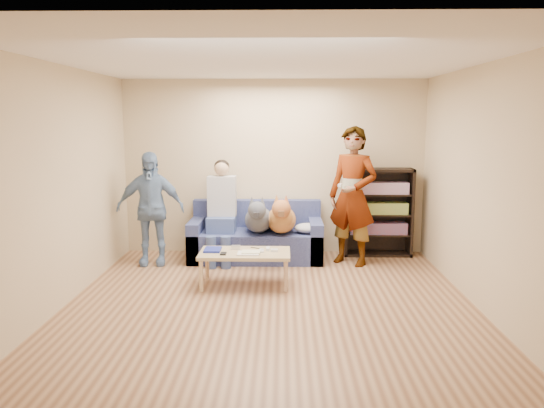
{
  "coord_description": "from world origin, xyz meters",
  "views": [
    {
      "loc": [
        0.14,
        -5.45,
        2.03
      ],
      "look_at": [
        0.0,
        1.2,
        0.95
      ],
      "focal_mm": 35.0,
      "sensor_mm": 36.0,
      "label": 1
    }
  ],
  "objects_px": {
    "dog_tan": "(281,218)",
    "camera_silver": "(236,247)",
    "person_standing_right": "(353,196)",
    "person_standing_left": "(150,209)",
    "notebook_blue": "(213,250)",
    "coffee_table": "(245,255)",
    "sofa": "(256,239)",
    "dog_gray": "(258,218)",
    "person_seated": "(221,207)",
    "bookshelf": "(378,210)"
  },
  "relations": [
    {
      "from": "person_standing_left",
      "to": "sofa",
      "type": "xyz_separation_m",
      "value": [
        1.45,
        0.34,
        -0.51
      ]
    },
    {
      "from": "notebook_blue",
      "to": "coffee_table",
      "type": "relative_size",
      "value": 0.24
    },
    {
      "from": "camera_silver",
      "to": "coffee_table",
      "type": "height_order",
      "value": "camera_silver"
    },
    {
      "from": "person_standing_right",
      "to": "dog_gray",
      "type": "xyz_separation_m",
      "value": [
        -1.31,
        0.07,
        -0.33
      ]
    },
    {
      "from": "notebook_blue",
      "to": "camera_silver",
      "type": "bearing_deg",
      "value": 14.04
    },
    {
      "from": "person_standing_right",
      "to": "bookshelf",
      "type": "height_order",
      "value": "person_standing_right"
    },
    {
      "from": "camera_silver",
      "to": "bookshelf",
      "type": "distance_m",
      "value": 2.44
    },
    {
      "from": "notebook_blue",
      "to": "coffee_table",
      "type": "bearing_deg",
      "value": -7.13
    },
    {
      "from": "sofa",
      "to": "coffee_table",
      "type": "distance_m",
      "value": 1.28
    },
    {
      "from": "notebook_blue",
      "to": "sofa",
      "type": "distance_m",
      "value": 1.32
    },
    {
      "from": "sofa",
      "to": "dog_gray",
      "type": "xyz_separation_m",
      "value": [
        0.04,
        -0.2,
        0.35
      ]
    },
    {
      "from": "person_seated",
      "to": "bookshelf",
      "type": "bearing_deg",
      "value": 8.95
    },
    {
      "from": "sofa",
      "to": "dog_tan",
      "type": "height_order",
      "value": "dog_tan"
    },
    {
      "from": "dog_gray",
      "to": "dog_tan",
      "type": "height_order",
      "value": "dog_tan"
    },
    {
      "from": "sofa",
      "to": "coffee_table",
      "type": "bearing_deg",
      "value": -93.32
    },
    {
      "from": "coffee_table",
      "to": "camera_silver",
      "type": "bearing_deg",
      "value": 135.0
    },
    {
      "from": "person_standing_right",
      "to": "person_standing_left",
      "type": "bearing_deg",
      "value": -144.57
    },
    {
      "from": "camera_silver",
      "to": "sofa",
      "type": "relative_size",
      "value": 0.06
    },
    {
      "from": "camera_silver",
      "to": "person_seated",
      "type": "height_order",
      "value": "person_seated"
    },
    {
      "from": "notebook_blue",
      "to": "dog_tan",
      "type": "height_order",
      "value": "dog_tan"
    },
    {
      "from": "notebook_blue",
      "to": "camera_silver",
      "type": "relative_size",
      "value": 2.36
    },
    {
      "from": "dog_tan",
      "to": "bookshelf",
      "type": "xyz_separation_m",
      "value": [
        1.43,
        0.45,
        0.04
      ]
    },
    {
      "from": "person_standing_left",
      "to": "camera_silver",
      "type": "distance_m",
      "value": 1.54
    },
    {
      "from": "person_standing_left",
      "to": "notebook_blue",
      "type": "xyz_separation_m",
      "value": [
        0.98,
        -0.88,
        -0.36
      ]
    },
    {
      "from": "person_standing_right",
      "to": "sofa",
      "type": "height_order",
      "value": "person_standing_right"
    },
    {
      "from": "camera_silver",
      "to": "dog_gray",
      "type": "relative_size",
      "value": 0.09
    },
    {
      "from": "dog_tan",
      "to": "camera_silver",
      "type": "bearing_deg",
      "value": -121.0
    },
    {
      "from": "person_standing_left",
      "to": "coffee_table",
      "type": "distance_m",
      "value": 1.71
    },
    {
      "from": "camera_silver",
      "to": "bookshelf",
      "type": "xyz_separation_m",
      "value": [
        1.99,
        1.39,
        0.23
      ]
    },
    {
      "from": "person_standing_right",
      "to": "dog_tan",
      "type": "relative_size",
      "value": 1.65
    },
    {
      "from": "sofa",
      "to": "coffee_table",
      "type": "relative_size",
      "value": 1.73
    },
    {
      "from": "notebook_blue",
      "to": "dog_tan",
      "type": "relative_size",
      "value": 0.22
    },
    {
      "from": "person_seated",
      "to": "coffee_table",
      "type": "height_order",
      "value": "person_seated"
    },
    {
      "from": "coffee_table",
      "to": "notebook_blue",
      "type": "bearing_deg",
      "value": 172.87
    },
    {
      "from": "person_standing_right",
      "to": "coffee_table",
      "type": "relative_size",
      "value": 1.75
    },
    {
      "from": "sofa",
      "to": "person_seated",
      "type": "bearing_deg",
      "value": -165.46
    },
    {
      "from": "bookshelf",
      "to": "dog_tan",
      "type": "bearing_deg",
      "value": -162.4
    },
    {
      "from": "dog_gray",
      "to": "coffee_table",
      "type": "relative_size",
      "value": 1.13
    },
    {
      "from": "camera_silver",
      "to": "dog_tan",
      "type": "distance_m",
      "value": 1.11
    },
    {
      "from": "bookshelf",
      "to": "person_standing_left",
      "type": "bearing_deg",
      "value": -169.93
    },
    {
      "from": "person_standing_right",
      "to": "dog_tan",
      "type": "xyz_separation_m",
      "value": [
        -0.99,
        0.05,
        -0.32
      ]
    },
    {
      "from": "notebook_blue",
      "to": "bookshelf",
      "type": "distance_m",
      "value": 2.71
    },
    {
      "from": "notebook_blue",
      "to": "coffee_table",
      "type": "xyz_separation_m",
      "value": [
        0.4,
        -0.05,
        -0.06
      ]
    },
    {
      "from": "person_seated",
      "to": "dog_tan",
      "type": "distance_m",
      "value": 0.87
    },
    {
      "from": "coffee_table",
      "to": "bookshelf",
      "type": "distance_m",
      "value": 2.43
    },
    {
      "from": "sofa",
      "to": "person_standing_right",
      "type": "bearing_deg",
      "value": -11.27
    },
    {
      "from": "bookshelf",
      "to": "sofa",
      "type": "bearing_deg",
      "value": -172.6
    },
    {
      "from": "person_standing_right",
      "to": "coffee_table",
      "type": "distance_m",
      "value": 1.84
    },
    {
      "from": "dog_tan",
      "to": "coffee_table",
      "type": "distance_m",
      "value": 1.17
    },
    {
      "from": "sofa",
      "to": "dog_gray",
      "type": "height_order",
      "value": "dog_gray"
    }
  ]
}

